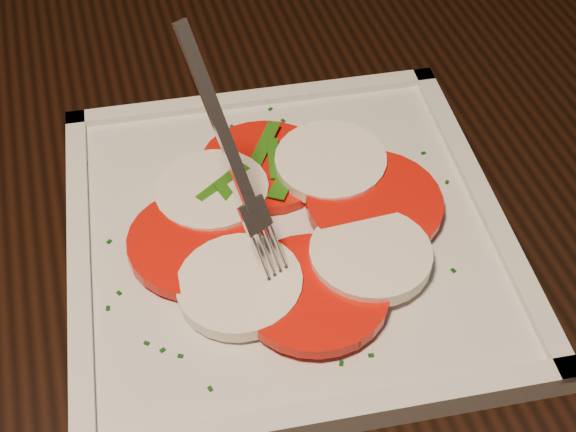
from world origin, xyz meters
name	(u,v)px	position (x,y,z in m)	size (l,w,h in m)	color
table	(368,280)	(0.07, 0.28, 0.65)	(1.22, 0.84, 0.75)	black
plate	(288,237)	(-0.01, 0.26, 0.76)	(0.31, 0.31, 0.01)	silver
caprese_salad	(288,222)	(-0.01, 0.26, 0.77)	(0.26, 0.25, 0.02)	red
fork	(220,145)	(-0.05, 0.26, 0.86)	(0.03, 0.08, 0.15)	white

